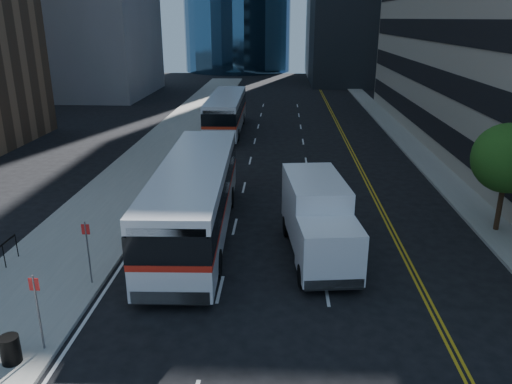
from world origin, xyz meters
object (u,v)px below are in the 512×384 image
bus_front (195,196)px  trash_can (10,350)px  bus_rear (226,112)px  box_truck (318,219)px  street_tree (508,158)px

bus_front → trash_can: 10.49m
bus_rear → box_truck: bus_rear is taller
street_tree → bus_rear: bearing=125.2°
box_truck → street_tree: bearing=11.8°
bus_rear → trash_can: bus_rear is taller
bus_front → box_truck: bus_front is taller
bus_rear → box_truck: size_ratio=1.81×
bus_rear → box_truck: bearing=-75.9°
street_tree → bus_front: 14.35m
trash_can → street_tree: bearing=30.6°
street_tree → box_truck: size_ratio=0.73×
street_tree → trash_can: 21.18m
street_tree → trash_can: bearing=-149.4°
bus_rear → street_tree: bearing=-55.7°
bus_rear → bus_front: bearing=-88.2°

